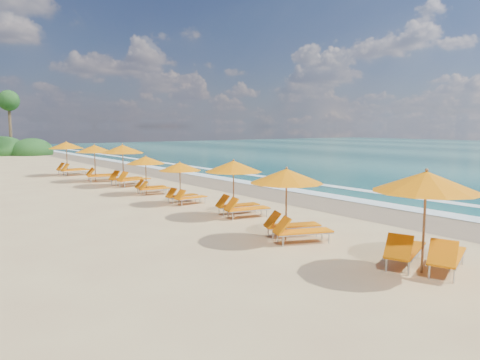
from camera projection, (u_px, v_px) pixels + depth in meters
ground at (240, 206)px, 20.15m from camera, size 160.00×160.00×0.00m
wet_sand at (304, 198)px, 22.53m from camera, size 4.00×160.00×0.01m
surf_foam at (340, 193)px, 24.13m from camera, size 4.00×160.00×0.01m
station_2 at (426, 214)px, 11.02m from camera, size 3.33×3.27×2.58m
station_3 at (292, 199)px, 14.05m from camera, size 3.03×2.99×2.34m
station_4 at (238, 184)px, 17.83m from camera, size 2.79×2.67×2.30m
station_5 at (183, 180)px, 20.77m from camera, size 2.21×2.06×1.99m
station_6 at (149, 172)px, 23.76m from camera, size 2.44×2.32×2.07m
station_7 at (126, 162)px, 26.95m from camera, size 2.98×2.81×2.55m
station_8 at (98, 160)px, 29.29m from camera, size 2.98×2.87×2.44m
station_9 at (69, 156)px, 32.88m from camera, size 2.82×2.63×2.53m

